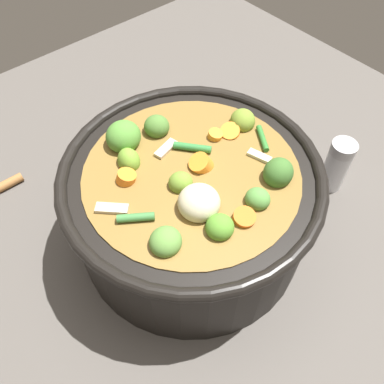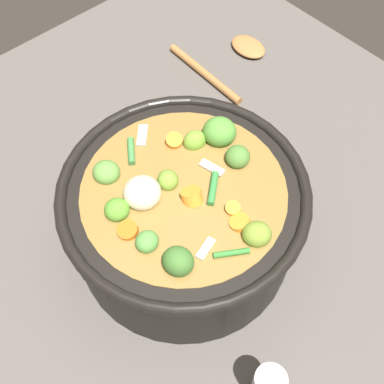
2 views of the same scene
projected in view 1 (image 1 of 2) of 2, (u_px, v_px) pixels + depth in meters
name	position (u px, v px, depth m)	size (l,w,h in m)	color
ground_plane	(192.00, 233.00, 0.60)	(1.10, 1.10, 0.00)	#514C47
cooking_pot	(191.00, 203.00, 0.54)	(0.33, 0.33, 0.17)	black
salt_shaker	(337.00, 165.00, 0.62)	(0.04, 0.04, 0.09)	silver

